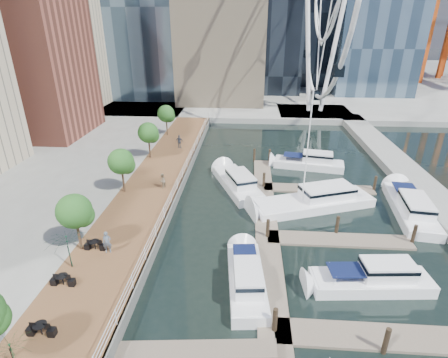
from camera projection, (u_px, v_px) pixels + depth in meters
name	position (u px, v px, depth m)	size (l,w,h in m)	color
ground	(226.00, 305.00, 22.82)	(520.00, 520.00, 0.00)	black
boardwalk	(151.00, 192.00, 36.86)	(6.00, 60.00, 1.00)	brown
seawall	(179.00, 193.00, 36.67)	(0.25, 60.00, 1.00)	#595954
land_far	(247.00, 77.00, 115.46)	(200.00, 114.00, 1.00)	gray
breakwater	(414.00, 181.00, 39.51)	(4.00, 60.00, 1.00)	gray
pier	(314.00, 113.00, 69.03)	(14.00, 12.00, 1.00)	gray
railing	(177.00, 184.00, 36.25)	(0.10, 60.00, 1.05)	white
floating_docks	(322.00, 223.00, 31.19)	(16.00, 34.00, 2.60)	#6D6051
street_trees	(121.00, 162.00, 34.56)	(2.60, 42.60, 4.60)	#3F2B1C
cafe_tables	(53.00, 303.00, 21.13)	(2.50, 13.70, 0.74)	black
yacht_foreground	(369.00, 288.00, 24.31)	(2.40, 8.97, 2.15)	white
pedestrian_near	(107.00, 242.00, 26.06)	(0.64, 0.42, 1.76)	#4C5765
pedestrian_mid	(162.00, 181.00, 36.41)	(0.77, 0.60, 1.59)	#817059
pedestrian_far	(179.00, 142.00, 48.00)	(1.09, 0.45, 1.86)	#363944
moored_yachts	(315.00, 213.00, 33.76)	(22.35, 37.22, 11.50)	white
cafe_seating	(20.00, 320.00, 18.70)	(4.33, 14.53, 2.71)	#103B17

